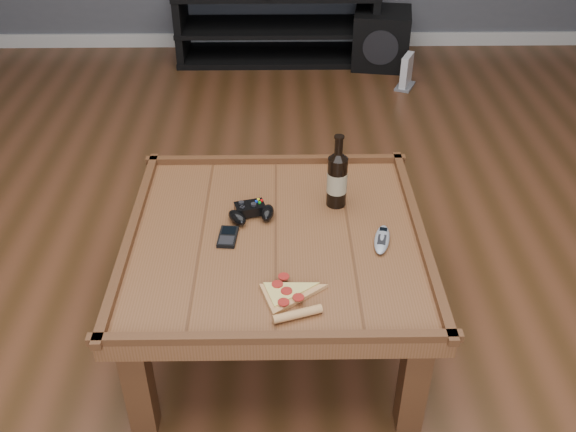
{
  "coord_description": "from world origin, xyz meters",
  "views": [
    {
      "loc": [
        0.02,
        -1.73,
        1.75
      ],
      "look_at": [
        0.04,
        0.01,
        0.52
      ],
      "focal_mm": 40.0,
      "sensor_mm": 36.0,
      "label": 1
    }
  ],
  "objects_px": {
    "smartphone": "(228,237)",
    "subwoofer": "(381,38)",
    "media_console": "(277,25)",
    "pizza_slice": "(288,297)",
    "coffee_table": "(276,249)",
    "beer_bottle": "(337,178)",
    "remote_control": "(382,239)",
    "game_console": "(406,73)",
    "game_controller": "(251,212)"
  },
  "relations": [
    {
      "from": "game_controller",
      "to": "remote_control",
      "type": "xyz_separation_m",
      "value": [
        0.44,
        -0.15,
        -0.01
      ]
    },
    {
      "from": "beer_bottle",
      "to": "smartphone",
      "type": "bearing_deg",
      "value": -151.9
    },
    {
      "from": "coffee_table",
      "to": "media_console",
      "type": "distance_m",
      "value": 2.75
    },
    {
      "from": "game_console",
      "to": "media_console",
      "type": "bearing_deg",
      "value": 172.54
    },
    {
      "from": "game_controller",
      "to": "subwoofer",
      "type": "bearing_deg",
      "value": 57.08
    },
    {
      "from": "coffee_table",
      "to": "smartphone",
      "type": "bearing_deg",
      "value": -174.14
    },
    {
      "from": "coffee_table",
      "to": "beer_bottle",
      "type": "height_order",
      "value": "beer_bottle"
    },
    {
      "from": "beer_bottle",
      "to": "subwoofer",
      "type": "relative_size",
      "value": 0.63
    },
    {
      "from": "smartphone",
      "to": "subwoofer",
      "type": "xyz_separation_m",
      "value": [
        0.89,
        2.64,
        -0.27
      ]
    },
    {
      "from": "coffee_table",
      "to": "remote_control",
      "type": "xyz_separation_m",
      "value": [
        0.35,
        -0.04,
        0.07
      ]
    },
    {
      "from": "coffee_table",
      "to": "game_console",
      "type": "relative_size",
      "value": 4.65
    },
    {
      "from": "smartphone",
      "to": "game_controller",
      "type": "bearing_deg",
      "value": 63.18
    },
    {
      "from": "smartphone",
      "to": "remote_control",
      "type": "distance_m",
      "value": 0.51
    },
    {
      "from": "media_console",
      "to": "subwoofer",
      "type": "relative_size",
      "value": 3.21
    },
    {
      "from": "game_controller",
      "to": "remote_control",
      "type": "bearing_deg",
      "value": -33.82
    },
    {
      "from": "beer_bottle",
      "to": "smartphone",
      "type": "distance_m",
      "value": 0.44
    },
    {
      "from": "coffee_table",
      "to": "remote_control",
      "type": "distance_m",
      "value": 0.36
    },
    {
      "from": "remote_control",
      "to": "game_console",
      "type": "bearing_deg",
      "value": 90.55
    },
    {
      "from": "beer_bottle",
      "to": "smartphone",
      "type": "xyz_separation_m",
      "value": [
        -0.38,
        -0.2,
        -0.1
      ]
    },
    {
      "from": "beer_bottle",
      "to": "game_console",
      "type": "xyz_separation_m",
      "value": [
        0.63,
        2.04,
        -0.46
      ]
    },
    {
      "from": "beer_bottle",
      "to": "game_console",
      "type": "height_order",
      "value": "beer_bottle"
    },
    {
      "from": "remote_control",
      "to": "game_console",
      "type": "xyz_separation_m",
      "value": [
        0.49,
        2.27,
        -0.36
      ]
    },
    {
      "from": "game_controller",
      "to": "beer_bottle",
      "type": "bearing_deg",
      "value": -0.08
    },
    {
      "from": "remote_control",
      "to": "subwoofer",
      "type": "xyz_separation_m",
      "value": [
        0.38,
        2.67,
        -0.27
      ]
    },
    {
      "from": "media_console",
      "to": "game_controller",
      "type": "height_order",
      "value": "same"
    },
    {
      "from": "smartphone",
      "to": "game_console",
      "type": "xyz_separation_m",
      "value": [
        1.01,
        2.24,
        -0.36
      ]
    },
    {
      "from": "game_console",
      "to": "subwoofer",
      "type": "bearing_deg",
      "value": 130.83
    },
    {
      "from": "coffee_table",
      "to": "remote_control",
      "type": "height_order",
      "value": "coffee_table"
    },
    {
      "from": "smartphone",
      "to": "remote_control",
      "type": "relative_size",
      "value": 0.69
    },
    {
      "from": "coffee_table",
      "to": "game_console",
      "type": "xyz_separation_m",
      "value": [
        0.85,
        2.22,
        -0.29
      ]
    },
    {
      "from": "beer_bottle",
      "to": "pizza_slice",
      "type": "bearing_deg",
      "value": -109.74
    },
    {
      "from": "remote_control",
      "to": "game_console",
      "type": "distance_m",
      "value": 2.35
    },
    {
      "from": "media_console",
      "to": "game_controller",
      "type": "bearing_deg",
      "value": -91.84
    },
    {
      "from": "media_console",
      "to": "remote_control",
      "type": "distance_m",
      "value": 2.82
    },
    {
      "from": "pizza_slice",
      "to": "media_console",
      "type": "bearing_deg",
      "value": 72.62
    },
    {
      "from": "subwoofer",
      "to": "coffee_table",
      "type": "bearing_deg",
      "value": -96.35
    },
    {
      "from": "pizza_slice",
      "to": "game_console",
      "type": "bearing_deg",
      "value": 54.24
    },
    {
      "from": "media_console",
      "to": "pizza_slice",
      "type": "height_order",
      "value": "media_console"
    },
    {
      "from": "coffee_table",
      "to": "smartphone",
      "type": "height_order",
      "value": "coffee_table"
    },
    {
      "from": "game_controller",
      "to": "remote_control",
      "type": "distance_m",
      "value": 0.46
    },
    {
      "from": "media_console",
      "to": "game_console",
      "type": "xyz_separation_m",
      "value": [
        0.85,
        -0.53,
        -0.15
      ]
    },
    {
      "from": "coffee_table",
      "to": "subwoofer",
      "type": "bearing_deg",
      "value": 74.48
    },
    {
      "from": "pizza_slice",
      "to": "subwoofer",
      "type": "distance_m",
      "value": 3.03
    },
    {
      "from": "remote_control",
      "to": "coffee_table",
      "type": "bearing_deg",
      "value": -174.32
    },
    {
      "from": "coffee_table",
      "to": "media_console",
      "type": "relative_size",
      "value": 0.74
    },
    {
      "from": "coffee_table",
      "to": "smartphone",
      "type": "xyz_separation_m",
      "value": [
        -0.16,
        -0.02,
        0.07
      ]
    },
    {
      "from": "media_console",
      "to": "beer_bottle",
      "type": "distance_m",
      "value": 2.59
    },
    {
      "from": "pizza_slice",
      "to": "subwoofer",
      "type": "height_order",
      "value": "pizza_slice"
    },
    {
      "from": "subwoofer",
      "to": "smartphone",
      "type": "bearing_deg",
      "value": -99.44
    },
    {
      "from": "remote_control",
      "to": "pizza_slice",
      "type": "bearing_deg",
      "value": -126.37
    }
  ]
}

